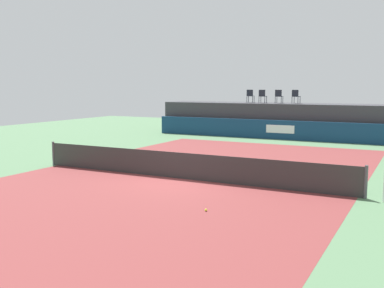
% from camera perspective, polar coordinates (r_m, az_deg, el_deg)
% --- Properties ---
extents(ground_plane, '(48.00, 48.00, 0.00)m').
position_cam_1_polar(ground_plane, '(18.87, 3.13, -2.78)').
color(ground_plane, '#4C704C').
extents(court_inner, '(12.00, 22.00, 0.00)m').
position_cam_1_polar(court_inner, '(16.23, -1.25, -4.43)').
color(court_inner, maroon).
rests_on(court_inner, ground).
extents(sponsor_wall, '(18.00, 0.22, 1.20)m').
position_cam_1_polar(sponsor_wall, '(28.61, 11.84, 1.73)').
color(sponsor_wall, navy).
rests_on(sponsor_wall, ground).
extents(spectator_platform, '(18.00, 2.80, 2.20)m').
position_cam_1_polar(spectator_platform, '(30.30, 12.79, 2.96)').
color(spectator_platform, '#38383D').
rests_on(spectator_platform, ground).
extents(spectator_chair_far_left, '(0.47, 0.47, 0.89)m').
position_cam_1_polar(spectator_chair_far_left, '(31.16, 7.40, 6.13)').
color(spectator_chair_far_left, '#1E232D').
rests_on(spectator_chair_far_left, spectator_platform).
extents(spectator_chair_left, '(0.44, 0.44, 0.89)m').
position_cam_1_polar(spectator_chair_left, '(30.46, 8.94, 6.07)').
color(spectator_chair_left, '#1E232D').
rests_on(spectator_chair_left, spectator_platform).
extents(spectator_chair_center, '(0.45, 0.45, 0.89)m').
position_cam_1_polar(spectator_chair_center, '(30.29, 10.96, 6.02)').
color(spectator_chair_center, '#1E232D').
rests_on(spectator_chair_center, spectator_platform).
extents(spectator_chair_right, '(0.48, 0.48, 0.89)m').
position_cam_1_polar(spectator_chair_right, '(30.16, 13.02, 5.96)').
color(spectator_chair_right, '#1E232D').
rests_on(spectator_chair_right, spectator_platform).
extents(tennis_net, '(12.40, 0.02, 0.95)m').
position_cam_1_polar(tennis_net, '(16.14, -1.25, -2.78)').
color(tennis_net, '#2D2D2D').
rests_on(tennis_net, ground).
extents(net_post_near, '(0.10, 0.10, 1.00)m').
position_cam_1_polar(net_post_near, '(19.84, -17.17, -1.14)').
color(net_post_near, '#4C4C51').
rests_on(net_post_near, ground).
extents(net_post_far, '(0.10, 0.10, 1.00)m').
position_cam_1_polar(net_post_far, '(14.29, 21.19, -4.51)').
color(net_post_far, '#4C4C51').
rests_on(net_post_far, ground).
extents(tennis_ball, '(0.07, 0.07, 0.07)m').
position_cam_1_polar(tennis_ball, '(12.09, 1.78, -8.36)').
color(tennis_ball, '#D8EA33').
rests_on(tennis_ball, court_inner).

